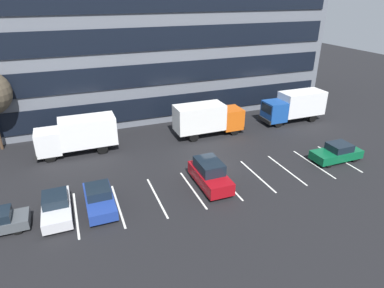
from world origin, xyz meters
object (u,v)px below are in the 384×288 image
at_px(box_truck_orange, 208,118).
at_px(sedan_forest, 337,153).
at_px(sedan_navy, 99,198).
at_px(box_truck_blue, 294,105).
at_px(suv_maroon, 210,174).
at_px(box_truck_white, 78,134).
at_px(sedan_silver, 56,206).

bearing_deg(box_truck_orange, sedan_forest, -48.49).
xyz_separation_m(box_truck_orange, sedan_navy, (-11.99, -8.96, -1.14)).
distance_m(box_truck_blue, suv_maroon, 17.26).
distance_m(box_truck_white, sedan_silver, 9.66).
bearing_deg(box_truck_blue, sedan_silver, -160.50).
height_order(box_truck_orange, box_truck_blue, box_truck_blue).
distance_m(box_truck_orange, sedan_forest, 12.49).
bearing_deg(sedan_forest, suv_maroon, 178.85).
relative_size(box_truck_orange, box_truck_blue, 0.99).
height_order(box_truck_blue, suv_maroon, box_truck_blue).
bearing_deg(suv_maroon, box_truck_orange, 67.27).
height_order(box_truck_orange, suv_maroon, box_truck_orange).
xyz_separation_m(sedan_forest, sedan_navy, (-20.24, 0.36, -0.01)).
bearing_deg(sedan_forest, sedan_navy, 178.98).
relative_size(box_truck_orange, suv_maroon, 1.59).
bearing_deg(sedan_silver, sedan_forest, -1.15).
height_order(box_truck_white, sedan_forest, box_truck_white).
bearing_deg(suv_maroon, sedan_silver, 178.84).
distance_m(box_truck_orange, sedan_silver, 17.24).
bearing_deg(sedan_navy, box_truck_orange, 36.75).
xyz_separation_m(box_truck_blue, sedan_navy, (-22.73, -9.13, -1.16)).
bearing_deg(sedan_navy, sedan_forest, -1.02).
height_order(box_truck_orange, sedan_forest, box_truck_orange).
xyz_separation_m(sedan_forest, suv_maroon, (-12.05, 0.24, 0.24)).
height_order(suv_maroon, sedan_navy, suv_maroon).
distance_m(box_truck_orange, sedan_navy, 15.01).
xyz_separation_m(sedan_silver, sedan_navy, (2.75, -0.10, 0.01)).
relative_size(sedan_silver, sedan_navy, 0.98).
height_order(box_truck_orange, box_truck_white, box_truck_orange).
height_order(box_truck_blue, sedan_forest, box_truck_blue).
relative_size(box_truck_orange, box_truck_white, 1.01).
relative_size(box_truck_white, box_truck_blue, 0.98).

